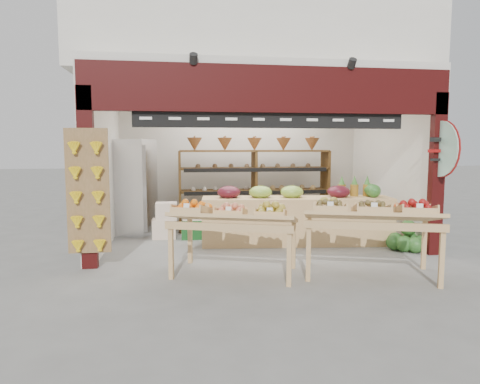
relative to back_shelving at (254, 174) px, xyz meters
The scene contains 11 objects.
ground 1.97m from the back_shelving, 96.98° to the right, with size 60.00×60.00×0.00m, color slate.
shop_structure 2.72m from the back_shelving, 158.72° to the left, with size 6.36×5.12×5.40m.
banana_board 3.99m from the back_shelving, 137.07° to the right, with size 0.60×0.15×1.80m.
gift_sign 3.75m from the back_shelving, 46.35° to the right, with size 0.04×0.93×0.92m.
back_shelving is the anchor object (origin of this frame).
refrigerator 2.55m from the back_shelving, behind, with size 0.75×0.75×1.94m, color silver.
cardboard_stack 2.01m from the back_shelving, 159.30° to the right, with size 0.99×0.72×0.71m.
mid_counter 1.75m from the back_shelving, 71.35° to the right, with size 3.51×1.03×1.08m.
display_table_left 3.26m from the back_shelving, 107.01° to the right, with size 1.92×1.46×1.08m.
display_table_right 3.68m from the back_shelving, 74.45° to the right, with size 2.00×1.50×1.11m.
watermelon_pile 3.38m from the back_shelving, 44.86° to the right, with size 0.67×0.67×0.52m.
Camera 1 is at (-1.46, -7.49, 1.78)m, focal length 32.00 mm.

